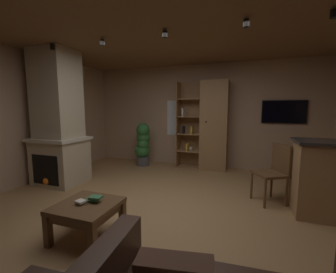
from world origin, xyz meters
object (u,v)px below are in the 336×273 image
(bookshelf_cabinet, at_px, (211,126))
(coffee_table, at_px, (87,211))
(wall_mounted_tv, at_px, (284,112))
(stone_fireplace, at_px, (58,125))
(table_book_0, at_px, (92,200))
(potted_floor_plant, at_px, (143,144))
(table_book_1, at_px, (81,201))
(dining_chair, at_px, (274,169))
(table_book_2, at_px, (96,197))

(bookshelf_cabinet, height_order, coffee_table, bookshelf_cabinet)
(bookshelf_cabinet, relative_size, wall_mounted_tv, 2.33)
(stone_fireplace, relative_size, table_book_0, 18.76)
(coffee_table, height_order, potted_floor_plant, potted_floor_plant)
(table_book_1, bearing_deg, potted_floor_plant, 103.82)
(coffee_table, bearing_deg, wall_mounted_tv, 55.52)
(coffee_table, xyz_separation_m, table_book_0, (0.01, 0.08, 0.09))
(coffee_table, xyz_separation_m, table_book_1, (-0.05, -0.04, 0.12))
(dining_chair, bearing_deg, potted_floor_plant, 154.89)
(bookshelf_cabinet, bearing_deg, coffee_table, -104.47)
(table_book_1, distance_m, wall_mounted_tv, 4.49)
(stone_fireplace, xyz_separation_m, table_book_2, (1.84, -1.30, -0.69))
(coffee_table, distance_m, table_book_0, 0.12)
(wall_mounted_tv, bearing_deg, dining_chair, -100.92)
(table_book_0, bearing_deg, potted_floor_plant, 105.35)
(table_book_1, height_order, dining_chair, dining_chair)
(bookshelf_cabinet, bearing_deg, wall_mounted_tv, 7.56)
(table_book_2, relative_size, wall_mounted_tv, 0.15)
(stone_fireplace, height_order, dining_chair, stone_fireplace)
(dining_chair, bearing_deg, coffee_table, -140.03)
(table_book_1, xyz_separation_m, dining_chair, (2.15, 1.80, 0.09))
(stone_fireplace, xyz_separation_m, potted_floor_plant, (0.94, 1.77, -0.58))
(table_book_1, bearing_deg, stone_fireplace, 140.81)
(table_book_0, height_order, table_book_1, table_book_1)
(coffee_table, distance_m, wall_mounted_tv, 4.46)
(dining_chair, bearing_deg, stone_fireplace, -174.11)
(table_book_0, height_order, potted_floor_plant, potted_floor_plant)
(bookshelf_cabinet, distance_m, table_book_2, 3.44)
(coffee_table, height_order, table_book_1, table_book_1)
(wall_mounted_tv, bearing_deg, table_book_1, -124.76)
(table_book_1, xyz_separation_m, potted_floor_plant, (-0.78, 3.18, 0.13))
(stone_fireplace, bearing_deg, table_book_1, -39.19)
(wall_mounted_tv, bearing_deg, bookshelf_cabinet, -172.44)
(table_book_0, height_order, dining_chair, dining_chair)
(coffee_table, xyz_separation_m, wall_mounted_tv, (2.45, 3.57, 1.08))
(stone_fireplace, bearing_deg, bookshelf_cabinet, 37.14)
(dining_chair, bearing_deg, table_book_0, -141.21)
(coffee_table, xyz_separation_m, potted_floor_plant, (-0.83, 3.14, 0.25))
(table_book_1, relative_size, dining_chair, 0.11)
(table_book_0, xyz_separation_m, potted_floor_plant, (-0.84, 3.06, 0.15))
(table_book_0, distance_m, potted_floor_plant, 3.18)
(coffee_table, height_order, wall_mounted_tv, wall_mounted_tv)
(stone_fireplace, relative_size, table_book_2, 18.51)
(potted_floor_plant, bearing_deg, stone_fireplace, -117.81)
(table_book_0, distance_m, dining_chair, 2.69)
(table_book_0, height_order, wall_mounted_tv, wall_mounted_tv)
(stone_fireplace, xyz_separation_m, wall_mounted_tv, (4.22, 2.21, 0.24))
(table_book_0, distance_m, wall_mounted_tv, 4.37)
(bookshelf_cabinet, height_order, table_book_0, bookshelf_cabinet)
(table_book_0, bearing_deg, stone_fireplace, 144.12)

